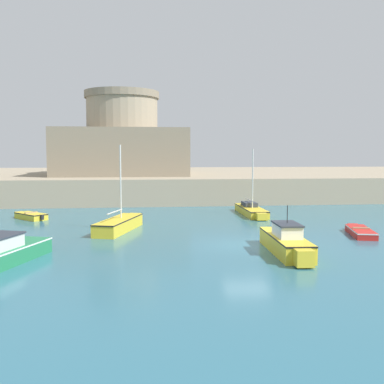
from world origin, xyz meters
The scene contains 9 objects.
ground_plane centered at (0.00, 0.00, 0.00)m, with size 200.00×200.00×0.00m, color #2D667A.
quay_seawall centered at (0.00, 38.61, 1.31)m, with size 120.00×40.00×2.61m, color gray.
dinghy_yellow_0 centered at (-14.33, 11.74, 0.26)m, with size 3.03×3.16×0.55m.
motorboat_green_1 centered at (-12.12, -2.97, 0.52)m, with size 3.47×6.41×2.29m.
dinghy_red_2 centered at (7.76, 2.36, 0.23)m, with size 2.06×4.31×0.49m.
sailboat_yellow_3 centered at (-7.19, 5.61, 0.45)m, with size 3.09×6.38×5.62m.
motorboat_yellow_4 centered at (1.53, -2.13, 0.58)m, with size 1.75×6.30×2.45m.
sailboat_yellow_5 centered at (3.30, 12.42, 0.39)m, with size 1.56×7.05×5.43m.
fortress centered at (-8.00, 30.81, 6.10)m, with size 14.79×14.79×9.78m.
Camera 1 is at (-5.69, -23.88, 5.00)m, focal length 42.00 mm.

